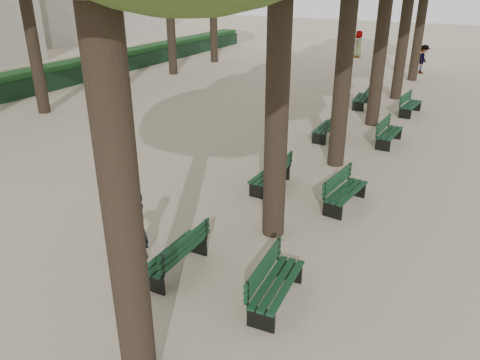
% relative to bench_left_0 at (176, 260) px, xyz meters
% --- Properties ---
extents(ground, '(120.00, 120.00, 0.00)m').
position_rel_bench_left_0_xyz_m(ground, '(-0.37, -0.59, -0.27)').
color(ground, tan).
rests_on(ground, ground).
extents(bench_left_0, '(0.57, 1.80, 0.92)m').
position_rel_bench_left_0_xyz_m(bench_left_0, '(0.00, 0.00, 0.00)').
color(bench_left_0, black).
rests_on(bench_left_0, ground).
extents(bench_left_1, '(0.63, 1.82, 0.92)m').
position_rel_bench_left_0_xyz_m(bench_left_1, '(-0.00, 4.74, 0.00)').
color(bench_left_1, black).
rests_on(bench_left_1, ground).
extents(bench_left_2, '(0.57, 1.80, 0.92)m').
position_rel_bench_left_0_xyz_m(bench_left_2, '(0.00, 9.81, 0.00)').
color(bench_left_2, black).
rests_on(bench_left_2, ground).
extents(bench_left_3, '(0.73, 1.84, 0.92)m').
position_rel_bench_left_0_xyz_m(bench_left_3, '(-0.00, 14.99, 0.00)').
color(bench_left_3, black).
rests_on(bench_left_3, ground).
extents(bench_right_0, '(0.68, 1.83, 0.92)m').
position_rel_bench_left_0_xyz_m(bench_right_0, '(2.27, 0.02, 0.00)').
color(bench_right_0, black).
rests_on(bench_right_0, ground).
extents(bench_right_1, '(0.79, 1.86, 0.92)m').
position_rel_bench_left_0_xyz_m(bench_right_1, '(2.27, 4.57, 0.00)').
color(bench_right_1, black).
rests_on(bench_right_1, ground).
extents(bench_right_2, '(0.68, 1.83, 0.92)m').
position_rel_bench_left_0_xyz_m(bench_right_2, '(2.27, 10.21, 0.00)').
color(bench_right_2, black).
rests_on(bench_right_2, ground).
extents(bench_right_3, '(0.76, 1.85, 0.92)m').
position_rel_bench_left_0_xyz_m(bench_right_3, '(2.27, 14.72, 0.00)').
color(bench_right_3, black).
rests_on(bench_right_3, ground).
extents(man_with_map, '(0.60, 0.66, 1.66)m').
position_rel_bench_left_0_xyz_m(man_with_map, '(-0.93, -0.06, 0.56)').
color(man_with_map, black).
rests_on(man_with_map, ground).
extents(pedestrian_d, '(0.40, 0.94, 1.91)m').
position_rel_bench_left_0_xyz_m(pedestrian_d, '(-3.89, 29.10, 0.68)').
color(pedestrian_d, '#262628').
rests_on(pedestrian_d, ground).
extents(pedestrian_b, '(0.44, 1.15, 1.74)m').
position_rel_bench_left_0_xyz_m(pedestrian_b, '(1.30, 24.80, 0.60)').
color(pedestrian_b, '#262628').
rests_on(pedestrian_b, ground).
extents(fence, '(0.08, 42.00, 0.90)m').
position_rel_bench_left_0_xyz_m(fence, '(-15.37, 10.41, 0.18)').
color(fence, black).
rests_on(fence, ground).
extents(hedge, '(1.20, 42.00, 1.20)m').
position_rel_bench_left_0_xyz_m(hedge, '(-16.07, 10.41, 0.33)').
color(hedge, '#18471E').
rests_on(hedge, ground).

